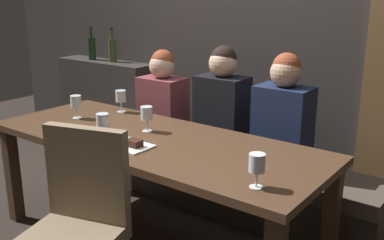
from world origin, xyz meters
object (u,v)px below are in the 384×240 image
Objects in this scene: wine_glass_center_front at (103,122)px; wine_bottle_dark_red at (92,47)px; diner_redhead at (163,98)px; chair_near_side at (77,217)px; wine_glass_far_left at (121,97)px; wine_glass_end_right at (76,103)px; wine_glass_near_right at (147,114)px; fork_on_table at (121,141)px; wine_glass_center_back at (257,165)px; dining_table at (152,151)px; banquette_bench at (215,178)px; diner_bearded at (222,103)px; dessert_plate at (134,146)px; wine_bottle_pale_label at (112,49)px; diner_far_end at (283,115)px.

wine_bottle_dark_red is at bearing 140.67° from wine_glass_center_front.
diner_redhead is 2.22× the size of wine_bottle_dark_red.
chair_near_side is 2.61m from wine_bottle_dark_red.
wine_glass_center_front is at bearing -53.76° from wine_glass_far_left.
wine_glass_end_right and wine_glass_center_front have the same top height.
wine_glass_near_right reaches higher than fork_on_table.
wine_glass_end_right and wine_glass_center_back have the same top height.
chair_near_side is 0.90m from wine_glass_near_right.
wine_bottle_dark_red is 1.99× the size of wine_glass_end_right.
diner_redhead is at bearing 145.59° from wine_glass_center_back.
dining_table is 0.82m from banquette_bench.
diner_bearded is 4.16× the size of dessert_plate.
fork_on_table is (-0.97, 0.09, -0.11)m from wine_glass_center_back.
diner_bearded is 4.65× the size of fork_on_table.
banquette_bench is at bearing 96.32° from chair_near_side.
wine_bottle_pale_label is at bearing 143.91° from wine_glass_near_right.
banquette_bench is at bearing 77.30° from wine_glass_center_front.
diner_bearded is at bearing 76.15° from fork_on_table.
wine_glass_center_back reaches higher than dining_table.
wine_glass_center_front is 0.96× the size of fork_on_table.
wine_bottle_dark_red reaches higher than diner_bearded.
dessert_plate is at bearing 176.37° from wine_glass_center_back.
dining_table is 0.88× the size of banquette_bench.
diner_far_end is (0.49, -0.01, -0.00)m from diner_bearded.
wine_glass_far_left is (-0.64, -0.39, 0.03)m from diner_bearded.
wine_glass_far_left is (-0.59, 0.32, 0.20)m from dining_table.
wine_bottle_dark_red is 1.72× the size of dessert_plate.
wine_glass_near_right is (-0.98, 0.34, 0.00)m from wine_glass_center_back.
wine_bottle_pale_label is 1.99× the size of wine_glass_center_back.
wine_bottle_dark_red is 1.99× the size of wine_glass_near_right.
diner_bearded reaches higher than wine_glass_near_right.
wine_bottle_pale_label is at bearing 132.09° from chair_near_side.
wine_bottle_pale_label reaches higher than wine_glass_near_right.
wine_glass_near_right is 0.86× the size of dessert_plate.
wine_glass_end_right reaches higher than fork_on_table.
wine_glass_far_left and wine_glass_near_right have the same top height.
wine_glass_far_left is 1.57m from wine_glass_center_back.
chair_near_side reaches higher than dessert_plate.
wine_bottle_dark_red reaches higher than chair_near_side.
banquette_bench is 15.24× the size of wine_glass_near_right.
wine_glass_center_back is 0.86× the size of dessert_plate.
wine_glass_far_left is at bearing 151.80° from dining_table.
banquette_bench is 3.16× the size of diner_bearded.
fork_on_table is (0.40, -0.85, -0.05)m from diner_redhead.
fork_on_table is at bearing -86.65° from wine_glass_near_right.
diner_redhead is 4.42× the size of wine_glass_center_back.
diner_far_end is at bearing -1.60° from diner_bearded.
chair_near_side is at bearing -43.09° from wine_bottle_dark_red.
diner_bearded is at bearing -10.14° from wine_bottle_dark_red.
dessert_plate is (0.54, -0.89, -0.04)m from diner_redhead.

